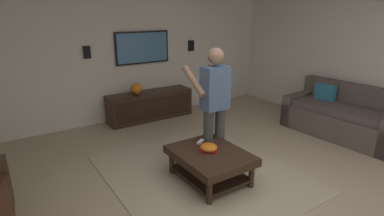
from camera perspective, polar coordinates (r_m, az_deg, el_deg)
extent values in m
plane|color=tan|center=(3.83, 9.57, -15.83)|extent=(8.14, 8.14, 0.00)
cube|color=silver|center=(6.20, -12.15, 10.52)|extent=(0.10, 6.65, 2.75)
cube|color=tan|center=(4.25, 1.63, -11.88)|extent=(2.65, 2.27, 0.01)
cube|color=#564C47|center=(5.96, 25.68, -2.67)|extent=(1.94, 0.93, 0.42)
cube|color=#564C47|center=(6.13, 27.74, 1.84)|extent=(1.91, 0.29, 0.45)
cube|color=#564C47|center=(6.35, 19.04, 0.07)|extent=(0.22, 0.85, 0.58)
cube|color=#514544|center=(5.81, 25.64, -0.34)|extent=(1.53, 0.67, 0.12)
cube|color=teal|center=(6.12, 23.27, 2.36)|extent=(0.37, 0.14, 0.36)
cube|color=#332116|center=(3.95, 3.36, -8.71)|extent=(1.00, 0.80, 0.10)
cylinder|color=#332116|center=(4.51, 3.39, -8.02)|extent=(0.07, 0.07, 0.30)
cylinder|color=#332116|center=(4.19, -3.75, -10.10)|extent=(0.07, 0.07, 0.30)
cylinder|color=#332116|center=(3.95, 10.86, -12.30)|extent=(0.07, 0.07, 0.30)
cylinder|color=#332116|center=(3.58, 3.19, -15.32)|extent=(0.07, 0.07, 0.30)
cube|color=black|center=(4.06, 3.29, -11.87)|extent=(0.88, 0.68, 0.03)
cube|color=#332116|center=(6.25, -7.70, 0.49)|extent=(0.44, 1.70, 0.55)
cube|color=black|center=(6.06, -6.77, -0.03)|extent=(0.01, 1.56, 0.39)
cube|color=black|center=(6.24, -9.11, 10.94)|extent=(0.05, 1.11, 0.62)
cube|color=teal|center=(6.22, -9.01, 10.92)|extent=(0.01, 1.05, 0.56)
cylinder|color=#3F3F3F|center=(4.40, 5.11, -5.04)|extent=(0.14, 0.14, 0.82)
cylinder|color=#3F3F3F|center=(4.28, 3.02, -5.63)|extent=(0.14, 0.14, 0.82)
cube|color=slate|center=(4.12, 4.29, 3.68)|extent=(0.22, 0.36, 0.58)
sphere|color=#997056|center=(4.04, 4.42, 9.48)|extent=(0.22, 0.22, 0.22)
cylinder|color=#997056|center=(4.37, 5.12, 5.68)|extent=(0.48, 0.10, 0.37)
cylinder|color=#997056|center=(4.11, 0.34, 5.00)|extent=(0.48, 0.10, 0.37)
cube|color=white|center=(4.42, 1.22, 4.55)|extent=(0.04, 0.05, 0.16)
ellipsoid|color=orange|center=(3.93, 3.11, -7.25)|extent=(0.21, 0.21, 0.10)
cube|color=white|center=(4.18, 1.53, -6.20)|extent=(0.11, 0.15, 0.02)
cube|color=red|center=(3.96, 3.03, -7.51)|extent=(0.26, 0.27, 0.04)
sphere|color=orange|center=(6.02, -10.21, 3.49)|extent=(0.22, 0.22, 0.22)
cube|color=black|center=(6.80, -0.17, 11.43)|extent=(0.06, 0.12, 0.22)
cube|color=black|center=(5.89, -18.78, 9.69)|extent=(0.06, 0.12, 0.22)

